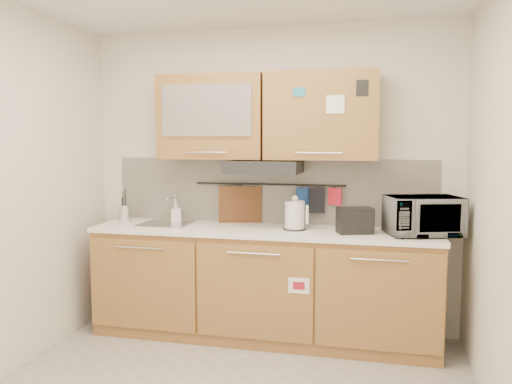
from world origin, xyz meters
The scene contains 17 objects.
wall_back centered at (0.00, 1.50, 1.30)m, with size 3.20×3.20×0.00m, color silver.
base_cabinet centered at (0.00, 1.19, 0.41)m, with size 2.80×0.64×0.88m.
countertop centered at (0.00, 1.19, 0.90)m, with size 2.82×0.62×0.04m, color white.
backsplash centered at (0.00, 1.49, 1.20)m, with size 2.80×0.02×0.56m, color silver.
upper_cabinets centered at (0.00, 1.32, 1.83)m, with size 1.82×0.37×0.70m.
range_hood centered at (0.00, 1.25, 1.42)m, with size 0.60×0.46×0.10m, color black.
sink centered at (-0.85, 1.21, 0.92)m, with size 0.42×0.40×0.26m.
utensil_rail centered at (0.00, 1.45, 1.26)m, with size 0.02×0.02×1.30m, color black.
utensil_crock centered at (-1.28, 1.28, 1.00)m, with size 0.13×0.13×0.29m.
kettle centered at (0.27, 1.18, 1.03)m, with size 0.20×0.18×0.28m.
toaster centered at (0.75, 1.13, 1.02)m, with size 0.30×0.23×0.20m.
microwave centered at (1.25, 1.17, 1.07)m, with size 0.53×0.36×0.29m, color #999999.
soap_bottle centered at (-0.79, 1.29, 1.01)m, with size 0.08×0.09×0.19m, color #999999.
cutting_board centered at (-0.25, 1.44, 1.01)m, with size 0.38×0.03×0.47m, color brown.
oven_mitt centered at (0.30, 1.44, 1.14)m, with size 0.11×0.03×0.19m, color navy.
dark_pouch centered at (0.42, 1.44, 1.13)m, with size 0.13×0.04×0.21m, color black.
pot_holder centered at (0.57, 1.44, 1.17)m, with size 0.11×0.02×0.14m, color red.
Camera 1 is at (0.86, -2.75, 1.62)m, focal length 35.00 mm.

